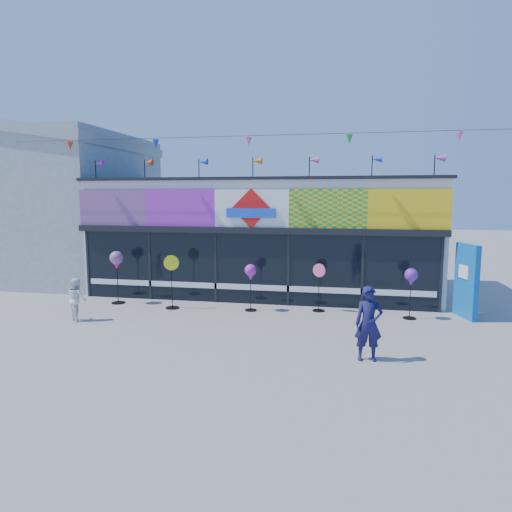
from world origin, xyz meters
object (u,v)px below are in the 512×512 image
(blue_sign, at_px, (466,281))
(spinner_3, at_px, (319,286))
(spinner_4, at_px, (411,278))
(spinner_1, at_px, (172,280))
(spinner_2, at_px, (251,274))
(spinner_0, at_px, (117,262))
(child, at_px, (77,299))
(adult_man, at_px, (369,324))

(blue_sign, relative_size, spinner_3, 1.46)
(spinner_4, bearing_deg, spinner_1, -178.79)
(spinner_3, bearing_deg, spinner_2, -170.56)
(spinner_1, relative_size, spinner_4, 1.15)
(spinner_0, xyz_separation_m, child, (-0.14, -2.09, -0.77))
(blue_sign, bearing_deg, adult_man, -141.49)
(spinner_0, distance_m, spinner_1, 2.07)
(blue_sign, xyz_separation_m, adult_man, (-2.91, -4.09, -0.27))
(spinner_3, xyz_separation_m, adult_man, (1.28, -4.03, 0.03))
(spinner_0, xyz_separation_m, adult_man, (7.78, -3.80, -0.58))
(spinner_4, relative_size, adult_man, 0.91)
(adult_man, bearing_deg, spinner_2, 125.45)
(spinner_2, bearing_deg, spinner_4, -0.44)
(spinner_1, xyz_separation_m, adult_man, (5.79, -3.50, -0.08))
(spinner_1, relative_size, adult_man, 1.04)
(spinner_0, height_order, spinner_4, spinner_0)
(blue_sign, distance_m, spinner_1, 8.72)
(spinner_3, distance_m, child, 7.04)
(spinner_1, relative_size, spinner_2, 1.16)
(spinner_2, height_order, spinner_4, spinner_4)
(spinner_2, height_order, child, spinner_2)
(adult_man, bearing_deg, blue_sign, 48.05)
(spinner_0, height_order, spinner_3, spinner_0)
(spinner_0, relative_size, spinner_4, 1.18)
(spinner_1, relative_size, child, 1.39)
(spinner_0, distance_m, adult_man, 8.68)
(blue_sign, bearing_deg, spinner_0, 165.47)
(spinner_3, bearing_deg, spinner_4, -8.20)
(spinner_1, height_order, adult_man, spinner_1)
(spinner_1, xyz_separation_m, spinner_3, (4.51, 0.53, -0.11))
(adult_man, relative_size, child, 1.33)
(child, bearing_deg, spinner_3, -123.12)
(spinner_2, xyz_separation_m, adult_man, (3.32, -3.69, -0.35))
(spinner_4, bearing_deg, blue_sign, 15.45)
(spinner_1, height_order, spinner_3, spinner_1)
(spinner_3, xyz_separation_m, child, (-6.64, -2.32, -0.17))
(spinner_1, bearing_deg, adult_man, -31.17)
(blue_sign, bearing_deg, child, 176.30)
(spinner_1, height_order, spinner_2, spinner_1)
(spinner_1, relative_size, spinner_3, 1.14)
(child, bearing_deg, spinner_0, -56.16)
(spinner_1, bearing_deg, blue_sign, 3.86)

